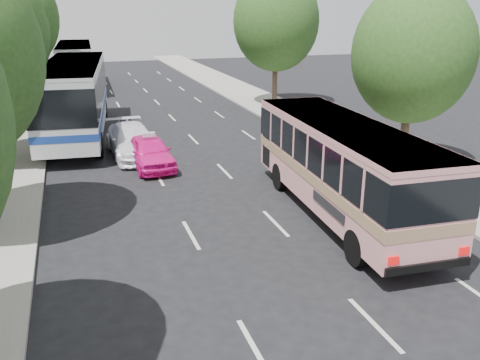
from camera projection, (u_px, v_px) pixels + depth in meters
name	position (u px, v px, depth m)	size (l,w,h in m)	color
ground	(298.00, 288.00, 13.10)	(120.00, 120.00, 0.00)	black
sidewalk_left	(12.00, 134.00, 28.52)	(4.00, 90.00, 0.15)	#9E998E
sidewalk_right	(290.00, 115.00, 33.57)	(4.00, 90.00, 0.12)	#9E998E
tree_left_d	(0.00, 30.00, 28.46)	(5.52, 5.52, 8.60)	#38281E
tree_left_e	(13.00, 13.00, 35.42)	(6.30, 6.30, 9.82)	#38281E
tree_left_f	(19.00, 18.00, 42.69)	(5.88, 5.88, 9.16)	#38281E
tree_right_near	(416.00, 49.00, 21.15)	(5.10, 5.10, 7.95)	#38281E
tree_right_far	(277.00, 18.00, 35.32)	(6.00, 6.00, 9.35)	#38281E
pink_bus	(342.00, 159.00, 17.03)	(3.17, 10.30, 3.25)	pink
pink_taxi	(150.00, 152.00, 22.74)	(1.68, 4.17, 1.42)	#FF1699
white_pickup	(132.00, 141.00, 24.47)	(2.09, 5.13, 1.49)	white
tour_coach_front	(75.00, 92.00, 27.72)	(4.22, 13.73, 4.05)	silver
tour_coach_rear	(76.00, 62.00, 44.19)	(3.17, 12.92, 3.84)	white
taxi_roof_sign	(149.00, 134.00, 22.48)	(0.55, 0.18, 0.18)	silver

